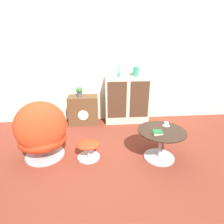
{
  "coord_description": "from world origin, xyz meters",
  "views": [
    {
      "loc": [
        -0.19,
        -2.03,
        1.56
      ],
      "look_at": [
        0.07,
        0.65,
        0.55
      ],
      "focal_mm": 28.0,
      "sensor_mm": 36.0,
      "label": 1
    }
  ],
  "objects": [
    {
      "name": "tv_console",
      "position": [
        -0.46,
        1.5,
        0.3
      ],
      "size": [
        0.61,
        0.39,
        0.6
      ],
      "color": "brown",
      "rests_on": "ground_plane"
    },
    {
      "name": "potted_plant",
      "position": [
        -0.53,
        1.5,
        0.7
      ],
      "size": [
        0.13,
        0.13,
        0.2
      ],
      "color": "#4C4C51",
      "rests_on": "tv_console"
    },
    {
      "name": "vase_leftmost",
      "position": [
        0.28,
        1.51,
        1.04
      ],
      "size": [
        0.08,
        0.08,
        0.23
      ],
      "color": "teal",
      "rests_on": "sideboard"
    },
    {
      "name": "egg_chair",
      "position": [
        -0.97,
        0.26,
        0.4
      ],
      "size": [
        0.85,
        0.81,
        0.91
      ],
      "color": "#B7B7BC",
      "rests_on": "ground_plane"
    },
    {
      "name": "ottoman",
      "position": [
        -0.32,
        0.2,
        0.18
      ],
      "size": [
        0.35,
        0.33,
        0.27
      ],
      "color": "#B7B7BC",
      "rests_on": "ground_plane"
    },
    {
      "name": "wall_back",
      "position": [
        0.0,
        1.73,
        1.3
      ],
      "size": [
        6.4,
        0.06,
        2.6
      ],
      "color": "beige",
      "rests_on": "ground_plane"
    },
    {
      "name": "teacup",
      "position": [
        0.84,
        0.25,
        0.48
      ],
      "size": [
        0.1,
        0.1,
        0.05
      ],
      "color": "white",
      "rests_on": "coffee_table"
    },
    {
      "name": "vase_inner_left",
      "position": [
        0.64,
        1.51,
        1.08
      ],
      "size": [
        0.12,
        0.12,
        0.19
      ],
      "color": "#2D8E6B",
      "rests_on": "sideboard"
    },
    {
      "name": "book_stack",
      "position": [
        0.62,
        0.01,
        0.47
      ],
      "size": [
        0.14,
        0.11,
        0.04
      ],
      "color": "beige",
      "rests_on": "coffee_table"
    },
    {
      "name": "coffee_table",
      "position": [
        0.72,
        0.11,
        0.3
      ],
      "size": [
        0.67,
        0.67,
        0.45
      ],
      "color": "#B7B7BC",
      "rests_on": "ground_plane"
    },
    {
      "name": "ground_plane",
      "position": [
        0.0,
        0.0,
        0.0
      ],
      "size": [
        12.0,
        12.0,
        0.0
      ],
      "primitive_type": "plane",
      "color": "brown"
    },
    {
      "name": "sideboard",
      "position": [
        0.46,
        1.51,
        0.49
      ],
      "size": [
        0.92,
        0.37,
        0.99
      ],
      "color": "beige",
      "rests_on": "ground_plane"
    }
  ]
}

